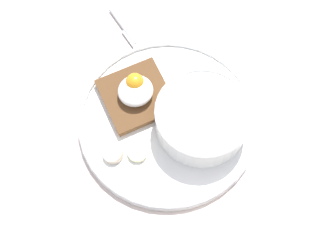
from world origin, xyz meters
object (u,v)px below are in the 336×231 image
Objects in this scene: banana_slice_front at (113,154)px; banana_slice_left at (138,153)px; toast_slice at (136,96)px; knife at (128,33)px; oatmeal_bowl at (202,118)px; poached_egg at (135,89)px.

banana_slice_front is 3.83cm from banana_slice_left.
toast_slice reaches higher than knife.
banana_slice_left is at bearing -8.72° from oatmeal_bowl.
toast_slice is 2.79× the size of banana_slice_left.
poached_egg is 10.90cm from banana_slice_front.
oatmeal_bowl is 11.73cm from toast_slice.
oatmeal_bowl is 22.05cm from knife.
oatmeal_bowl reaches higher than poached_egg.
oatmeal_bowl is 3.31× the size of banana_slice_front.
knife is at bearing -115.97° from poached_egg.
banana_slice_front is (8.49, 6.45, -2.27)cm from poached_egg.
oatmeal_bowl is at bearing 119.92° from poached_egg.
oatmeal_bowl is 3.42× the size of banana_slice_left.
poached_egg is 1.28× the size of banana_slice_front.
poached_egg is 13.43cm from knife.
poached_egg is at bearing -120.52° from toast_slice.
banana_slice_front is at bearing -31.16° from banana_slice_left.
poached_egg is 1.32× the size of banana_slice_left.
oatmeal_bowl reaches higher than banana_slice_front.
knife is (-5.81, -11.88, -1.40)cm from toast_slice.
oatmeal_bowl reaches higher than knife.
toast_slice is 0.99× the size of knife.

